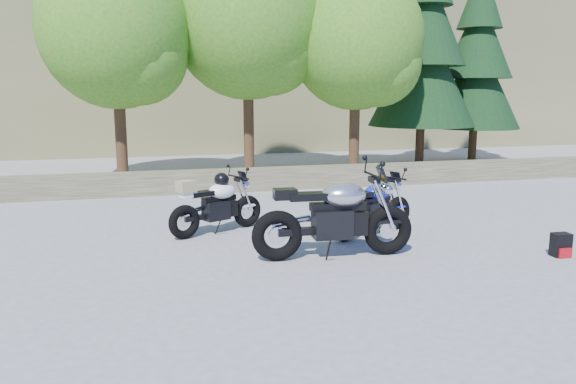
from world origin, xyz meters
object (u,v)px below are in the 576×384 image
(white_bike, at_px, (216,204))
(backpack, at_px, (561,245))
(silver_bike, at_px, (335,218))
(blue_bike, at_px, (374,208))

(white_bike, distance_m, backpack, 5.22)
(silver_bike, bearing_deg, white_bike, 131.25)
(silver_bike, height_order, backpack, silver_bike)
(white_bike, bearing_deg, blue_bike, -44.00)
(silver_bike, distance_m, backpack, 3.23)
(white_bike, relative_size, backpack, 4.95)
(silver_bike, height_order, white_bike, silver_bike)
(white_bike, relative_size, blue_bike, 0.98)
(backpack, bearing_deg, blue_bike, 142.26)
(blue_bike, xyz_separation_m, backpack, (2.10, -1.79, -0.28))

